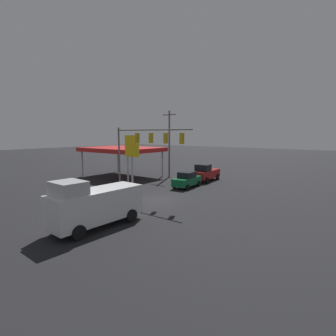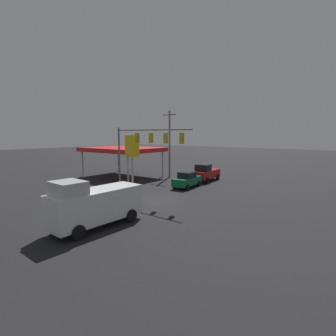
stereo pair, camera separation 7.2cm
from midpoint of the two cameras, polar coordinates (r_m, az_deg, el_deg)
ground_plane at (r=26.63m, az=-2.55°, el=-6.86°), size 200.00×200.00×0.00m
traffic_signal_assembly at (r=27.20m, az=-4.99°, el=5.33°), size 9.75×0.43×7.27m
utility_pole at (r=39.49m, az=0.38°, el=5.58°), size 2.40×0.26×9.97m
gas_station_canopy at (r=40.70m, az=-9.88°, el=3.97°), size 11.19×8.55×4.50m
price_sign at (r=31.06m, az=-7.77°, el=3.98°), size 2.09×0.27×6.41m
pickup_parked at (r=37.05m, az=8.23°, el=-1.09°), size 2.42×5.27×2.40m
sedan_waiting at (r=32.45m, az=4.22°, el=-2.54°), size 2.25×4.49×1.93m
delivery_truck at (r=19.29m, az=-15.61°, el=-7.52°), size 2.77×6.89×3.58m
fire_hydrant at (r=28.09m, az=-13.76°, el=-5.39°), size 0.24×0.24×0.88m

